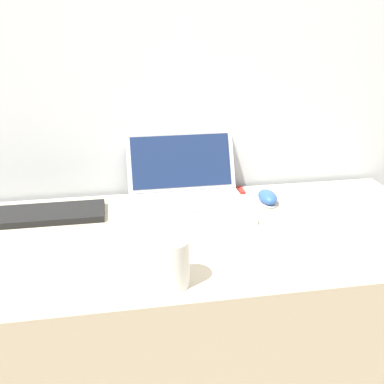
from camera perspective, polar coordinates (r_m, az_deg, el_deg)
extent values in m
cube|color=silver|center=(1.48, -2.56, 19.25)|extent=(7.00, 0.04, 2.50)
cube|color=beige|center=(1.47, -0.01, -18.25)|extent=(1.47, 0.64, 0.74)
cube|color=silver|center=(1.39, -0.33, -2.13)|extent=(0.36, 0.25, 0.02)
cube|color=gray|center=(1.40, -0.46, -1.38)|extent=(0.32, 0.14, 0.00)
cube|color=silver|center=(1.51, -1.46, 4.62)|extent=(0.36, 0.11, 0.22)
cube|color=#19284C|center=(1.50, -1.43, 4.66)|extent=(0.33, 0.09, 0.19)
cylinder|color=white|center=(1.01, -2.68, -8.89)|extent=(0.08, 0.08, 0.11)
cylinder|color=black|center=(0.99, -2.74, -6.25)|extent=(0.07, 0.07, 0.01)
ellipsoid|color=#B2B2B7|center=(1.47, 9.53, -1.25)|extent=(0.06, 0.10, 0.01)
ellipsoid|color=#2D569E|center=(1.47, 9.57, -0.63)|extent=(0.06, 0.09, 0.04)
cube|color=black|center=(1.42, -19.17, -2.76)|extent=(0.40, 0.13, 0.02)
cube|color=#B2261E|center=(1.55, 6.17, 0.26)|extent=(0.02, 0.06, 0.01)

